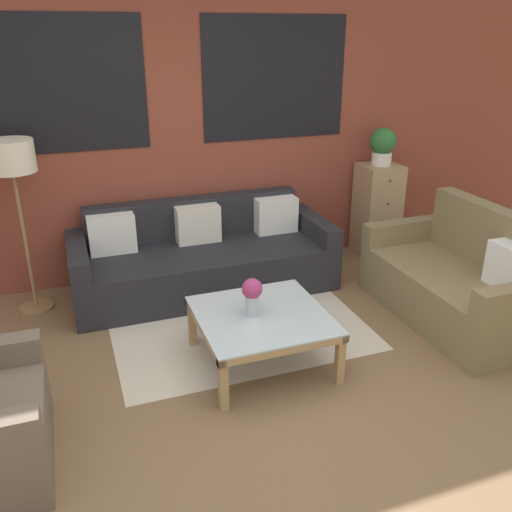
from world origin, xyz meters
TOP-DOWN VIEW (x-y plane):
  - ground_plane at (0.00, 0.00)m, footprint 16.00×16.00m
  - wall_back_brick at (0.00, 2.44)m, footprint 8.40×0.09m
  - rug at (0.15, 1.21)m, footprint 1.98×1.56m
  - couch_dark at (0.09, 1.95)m, footprint 2.32×0.88m
  - settee_vintage at (1.90, 0.69)m, footprint 0.80×1.56m
  - coffee_table at (0.15, 0.61)m, footprint 0.89×0.89m
  - floor_lamp at (-1.38, 2.04)m, footprint 0.37×0.37m
  - drawer_cabinet at (2.02, 2.17)m, footprint 0.40×0.39m
  - potted_plant at (2.02, 2.17)m, footprint 0.26×0.26m
  - flower_vase at (0.09, 0.62)m, footprint 0.14×0.14m

SIDE VIEW (x-z plane):
  - ground_plane at x=0.00m, z-range 0.00..0.00m
  - rug at x=0.15m, z-range 0.00..0.00m
  - couch_dark at x=0.09m, z-range -0.11..0.67m
  - settee_vintage at x=1.90m, z-range -0.15..0.77m
  - coffee_table at x=0.15m, z-range 0.14..0.53m
  - drawer_cabinet at x=2.02m, z-range 0.00..0.95m
  - flower_vase at x=0.09m, z-range 0.42..0.69m
  - potted_plant at x=2.02m, z-range 0.97..1.34m
  - floor_lamp at x=-1.38m, z-range 0.52..1.97m
  - wall_back_brick at x=0.00m, z-range 0.01..2.81m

